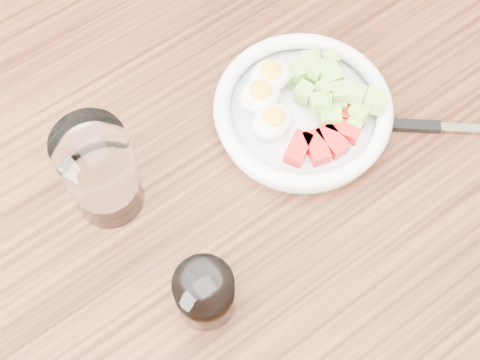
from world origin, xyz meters
name	(u,v)px	position (x,y,z in m)	size (l,w,h in m)	color
ground	(246,330)	(0.00, 0.00, 0.00)	(4.00, 4.00, 0.00)	brown
dining_table	(250,222)	(0.00, 0.00, 0.67)	(1.50, 0.90, 0.77)	brown
bowl	(302,108)	(0.11, 0.05, 0.79)	(0.23, 0.23, 0.06)	white
fork	(422,126)	(0.23, -0.05, 0.77)	(0.18, 0.15, 0.01)	black
water_glass	(100,172)	(-0.14, 0.09, 0.84)	(0.08, 0.08, 0.14)	white
coffee_glass	(205,293)	(-0.12, -0.08, 0.81)	(0.07, 0.07, 0.08)	white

